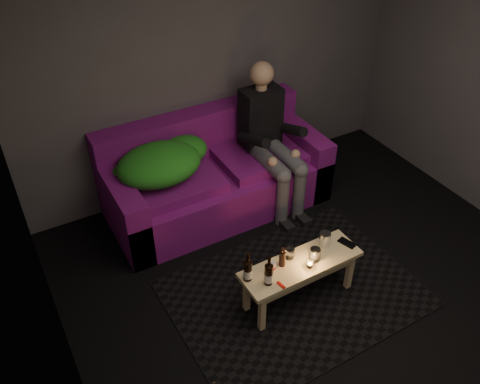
# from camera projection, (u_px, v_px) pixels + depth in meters

# --- Properties ---
(floor) EXTENTS (4.50, 4.50, 0.00)m
(floor) POSITION_uv_depth(u_px,v_px,m) (350.00, 318.00, 4.01)
(floor) COLOR black
(floor) RESTS_ON ground
(room) EXTENTS (4.50, 4.50, 4.50)m
(room) POSITION_uv_depth(u_px,v_px,m) (337.00, 108.00, 3.33)
(room) COLOR silver
(room) RESTS_ON ground
(rug) EXTENTS (2.01, 1.48, 0.01)m
(rug) POSITION_uv_depth(u_px,v_px,m) (294.00, 293.00, 4.21)
(rug) COLOR black
(rug) RESTS_ON floor
(sofa) EXTENTS (2.11, 0.95, 0.91)m
(sofa) POSITION_uv_depth(u_px,v_px,m) (215.00, 177.00, 4.97)
(sofa) COLOR #700E6A
(sofa) RESTS_ON floor
(green_blanket) EXTENTS (0.93, 0.63, 0.32)m
(green_blanket) POSITION_uv_depth(u_px,v_px,m) (162.00, 162.00, 4.54)
(green_blanket) COLOR #178121
(green_blanket) RESTS_ON sofa
(person) EXTENTS (0.38, 0.88, 1.41)m
(person) POSITION_uv_depth(u_px,v_px,m) (270.00, 136.00, 4.80)
(person) COLOR black
(person) RESTS_ON sofa
(coffee_table) EXTENTS (1.00, 0.33, 0.41)m
(coffee_table) POSITION_uv_depth(u_px,v_px,m) (301.00, 269.00, 3.97)
(coffee_table) COLOR #D4B37C
(coffee_table) RESTS_ON rug
(beer_bottle_a) EXTENTS (0.07, 0.07, 0.26)m
(beer_bottle_a) POSITION_uv_depth(u_px,v_px,m) (248.00, 270.00, 3.73)
(beer_bottle_a) COLOR black
(beer_bottle_a) RESTS_ON coffee_table
(beer_bottle_b) EXTENTS (0.07, 0.07, 0.26)m
(beer_bottle_b) POSITION_uv_depth(u_px,v_px,m) (269.00, 274.00, 3.70)
(beer_bottle_b) COLOR black
(beer_bottle_b) RESTS_ON coffee_table
(salt_shaker) EXTENTS (0.04, 0.04, 0.09)m
(salt_shaker) POSITION_uv_depth(u_px,v_px,m) (273.00, 266.00, 3.84)
(salt_shaker) COLOR silver
(salt_shaker) RESTS_ON coffee_table
(pepper_mill) EXTENTS (0.05, 0.05, 0.14)m
(pepper_mill) POSITION_uv_depth(u_px,v_px,m) (282.00, 259.00, 3.87)
(pepper_mill) COLOR black
(pepper_mill) RESTS_ON coffee_table
(tumbler_back) EXTENTS (0.09, 0.09, 0.09)m
(tumbler_back) POSITION_uv_depth(u_px,v_px,m) (289.00, 253.00, 3.95)
(tumbler_back) COLOR white
(tumbler_back) RESTS_ON coffee_table
(tealight) EXTENTS (0.05, 0.05, 0.04)m
(tealight) POSITION_uv_depth(u_px,v_px,m) (310.00, 264.00, 3.88)
(tealight) COLOR white
(tealight) RESTS_ON coffee_table
(tumbler_front) EXTENTS (0.10, 0.10, 0.11)m
(tumbler_front) POSITION_uv_depth(u_px,v_px,m) (315.00, 254.00, 3.92)
(tumbler_front) COLOR white
(tumbler_front) RESTS_ON coffee_table
(steel_cup) EXTENTS (0.10, 0.10, 0.12)m
(steel_cup) POSITION_uv_depth(u_px,v_px,m) (325.00, 239.00, 4.05)
(steel_cup) COLOR silver
(steel_cup) RESTS_ON coffee_table
(smartphone) EXTENTS (0.11, 0.16, 0.01)m
(smartphone) POSITION_uv_depth(u_px,v_px,m) (347.00, 243.00, 4.10)
(smartphone) COLOR black
(smartphone) RESTS_ON coffee_table
(red_lighter) EXTENTS (0.03, 0.08, 0.01)m
(red_lighter) POSITION_uv_depth(u_px,v_px,m) (281.00, 285.00, 3.74)
(red_lighter) COLOR red
(red_lighter) RESTS_ON coffee_table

